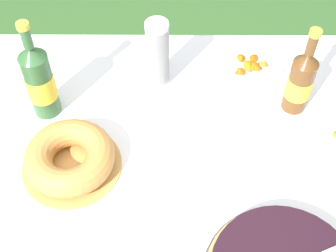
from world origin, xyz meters
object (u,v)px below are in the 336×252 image
object	(u,v)px
bundt_cake	(70,158)
cider_bottle_amber	(300,81)
cup_stack	(157,54)
snack_plate_near	(253,70)
cider_bottle_green	(40,81)

from	to	relation	value
bundt_cake	cider_bottle_amber	xyz separation A→B (m)	(0.66, 0.23, 0.07)
cup_stack	snack_plate_near	world-z (taller)	cup_stack
bundt_cake	cider_bottle_green	size ratio (longest dim) A/B	0.83
cup_stack	snack_plate_near	size ratio (longest dim) A/B	1.22
cup_stack	cider_bottle_amber	distance (m)	0.44
cider_bottle_amber	snack_plate_near	size ratio (longest dim) A/B	1.52
cider_bottle_amber	snack_plate_near	xyz separation A→B (m)	(-0.11, 0.15, -0.10)
cider_bottle_green	cup_stack	bearing A→B (deg)	19.76
cider_bottle_green	snack_plate_near	distance (m)	0.68
cup_stack	cider_bottle_amber	world-z (taller)	cider_bottle_amber
bundt_cake	snack_plate_near	size ratio (longest dim) A/B	1.42
cup_stack	cider_bottle_amber	xyz separation A→B (m)	(0.42, -0.10, -0.01)
cider_bottle_amber	snack_plate_near	world-z (taller)	cider_bottle_amber
cup_stack	cider_bottle_amber	size ratio (longest dim) A/B	0.80
bundt_cake	cup_stack	bearing A→B (deg)	54.59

